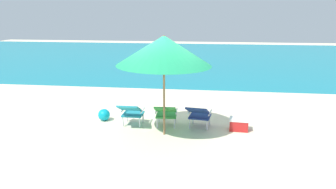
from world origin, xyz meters
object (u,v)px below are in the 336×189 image
object	(u,v)px
lounge_chair_center	(166,113)
cooler_box	(239,124)
lounge_chair_right	(199,114)
beach_umbrella_center	(164,51)
beach_ball	(104,115)
lounge_chair_left	(131,112)

from	to	relation	value
lounge_chair_center	cooler_box	bearing A→B (deg)	1.67
lounge_chair_center	lounge_chair_right	size ratio (longest dim) A/B	0.96
lounge_chair_right	cooler_box	world-z (taller)	lounge_chair_right
cooler_box	beach_umbrella_center	bearing A→B (deg)	-164.02
beach_umbrella_center	cooler_box	bearing A→B (deg)	15.98
lounge_chair_center	beach_umbrella_center	world-z (taller)	beach_umbrella_center
beach_umbrella_center	lounge_chair_right	bearing A→B (deg)	30.69
beach_ball	cooler_box	bearing A→B (deg)	-4.47
lounge_chair_left	beach_ball	bearing A→B (deg)	157.15
lounge_chair_right	beach_ball	size ratio (longest dim) A/B	2.91
beach_ball	lounge_chair_center	bearing A→B (deg)	-10.78
beach_umbrella_center	cooler_box	size ratio (longest dim) A/B	5.78
lounge_chair_center	beach_umbrella_center	distance (m)	1.69
lounge_chair_right	beach_umbrella_center	bearing A→B (deg)	-149.31
beach_umbrella_center	lounge_chair_left	bearing A→B (deg)	154.40
lounge_chair_right	beach_ball	bearing A→B (deg)	172.97
lounge_chair_center	lounge_chair_right	world-z (taller)	same
beach_umbrella_center	beach_ball	size ratio (longest dim) A/B	8.79
lounge_chair_left	lounge_chair_center	xyz separation A→B (m)	(0.89, 0.03, 0.00)
beach_umbrella_center	cooler_box	xyz separation A→B (m)	(1.81, 0.52, -1.86)
lounge_chair_center	cooler_box	world-z (taller)	lounge_chair_center
lounge_chair_center	lounge_chair_right	xyz separation A→B (m)	(0.83, 0.02, 0.00)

